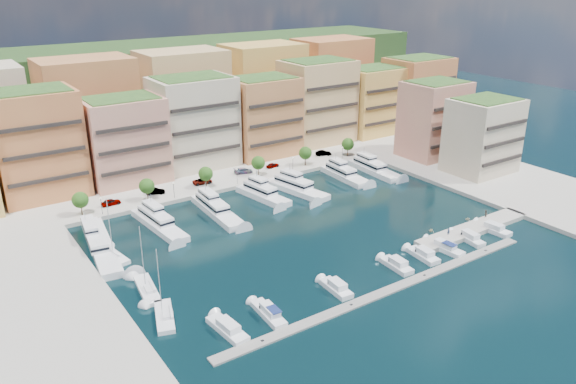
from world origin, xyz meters
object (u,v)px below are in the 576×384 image
object	(u,v)px
cruiser_6	(423,255)
sailboat_1	(147,290)
lamppost_0	(101,203)
cruiser_9	(493,229)
car_1	(155,191)
person_0	(448,231)
cruiser_3	(336,288)
tree_4	(305,153)
cruiser_5	(397,265)
tree_5	(348,144)
yacht_5	(344,174)
yacht_0	(99,242)
tree_0	(80,200)
tree_1	(147,186)
sailboat_2	(114,257)
cruiser_0	(228,329)
car_0	(111,202)
tree_3	(258,163)
car_3	(243,171)
car_2	(202,181)
tree_2	(206,174)
tender_1	(431,230)
cruiser_1	(269,314)
car_4	(273,165)
person_1	(485,214)
cruiser_8	(469,238)
yacht_6	(373,168)
yacht_4	(295,188)
yacht_1	(158,223)
car_5	(323,153)
lamppost_3	(293,162)
lamppost_1	(174,187)
lamppost_4	(342,151)
cruiser_7	(444,248)
tender_3	(468,219)
lamppost_2	(237,174)
yacht_3	(262,193)

from	to	relation	value
cruiser_6	sailboat_1	bearing A→B (deg)	159.67
lamppost_0	cruiser_9	size ratio (longest dim) A/B	0.49
car_1	person_0	size ratio (longest dim) A/B	3.05
car_1	cruiser_3	bearing A→B (deg)	-147.31
tree_4	cruiser_5	world-z (taller)	tree_4
tree_5	yacht_5	bearing A→B (deg)	-133.39
yacht_0	tree_0	bearing A→B (deg)	86.07
tree_1	sailboat_2	size ratio (longest dim) A/B	0.43
cruiser_0	car_0	size ratio (longest dim) A/B	1.96
tree_3	car_3	xyz separation A→B (m)	(-2.44, 4.10, -2.97)
tree_4	car_2	distance (m)	31.95
tree_2	tender_1	world-z (taller)	tree_2
cruiser_1	car_4	xyz separation A→B (m)	(40.48, 61.86, 1.13)
car_4	person_1	world-z (taller)	person_1
cruiser_8	yacht_6	bearing A→B (deg)	73.78
cruiser_0	sailboat_2	world-z (taller)	sailboat_2
cruiser_3	cruiser_5	xyz separation A→B (m)	(15.04, 0.00, 0.00)
yacht_4	person_1	xyz separation A→B (m)	(25.60, -39.97, 0.76)
tree_1	yacht_1	world-z (taller)	tree_1
car_1	car_5	world-z (taller)	car_5
tree_4	sailboat_1	size ratio (longest dim) A/B	0.43
cruiser_0	tender_1	xyz separation A→B (m)	(55.14, 7.54, -0.16)
tree_2	car_1	distance (m)	13.53
yacht_0	yacht_5	world-z (taller)	same
sailboat_2	car_3	distance (m)	53.37
tree_2	lamppost_3	bearing A→B (deg)	-5.06
car_1	cruiser_5	bearing A→B (deg)	-134.28
yacht_0	car_0	bearing A→B (deg)	65.68
tree_3	cruiser_6	world-z (taller)	tree_3
yacht_6	lamppost_1	bearing A→B (deg)	168.94
car_2	car_4	size ratio (longest dim) A/B	1.28
tree_0	lamppost_4	world-z (taller)	tree_0
tree_1	tree_5	xyz separation A→B (m)	(64.00, 0.00, 0.00)
tree_5	tender_1	world-z (taller)	tree_5
cruiser_0	car_0	distance (m)	60.12
tree_2	cruiser_7	bearing A→B (deg)	-66.37
tree_3	sailboat_2	world-z (taller)	sailboat_2
cruiser_9	car_4	size ratio (longest dim) A/B	2.09
yacht_4	tender_3	bearing A→B (deg)	-58.72
yacht_6	car_2	bearing A→B (deg)	160.59
cruiser_6	tree_0	bearing A→B (deg)	131.55
cruiser_1	car_5	bearing A→B (deg)	46.44
lamppost_2	yacht_3	world-z (taller)	yacht_3
cruiser_1	car_1	world-z (taller)	car_1
tree_4	lamppost_1	xyz separation A→B (m)	(-42.00, -2.30, -0.92)
cruiser_3	lamppost_1	bearing A→B (deg)	97.18
person_0	person_1	distance (m)	14.38
tree_0	car_1	xyz separation A→B (m)	(19.11, 2.85, -2.97)
tree_5	cruiser_9	world-z (taller)	tree_5
lamppost_1	cruiser_9	bearing A→B (deg)	-47.34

